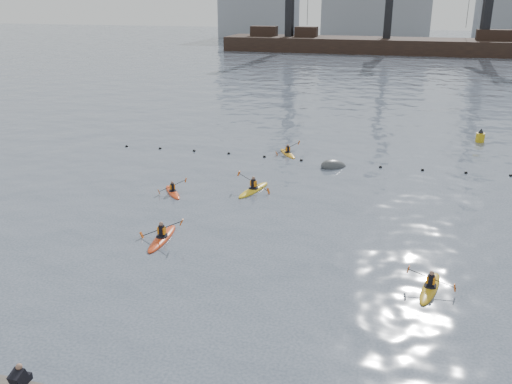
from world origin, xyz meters
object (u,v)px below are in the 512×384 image
at_px(kayaker_2, 173,192).
at_px(nav_buoy, 480,137).
at_px(kayaker_3, 253,189).
at_px(kayaker_5, 288,153).
at_px(mooring_buoy, 334,167).
at_px(kayaker_0, 162,238).
at_px(kayaker_1, 430,287).

relative_size(kayaker_2, nav_buoy, 1.90).
distance_m(kayaker_3, kayaker_5, 9.09).
distance_m(mooring_buoy, nav_buoy, 15.54).
height_order(kayaker_0, kayaker_2, kayaker_0).
distance_m(kayaker_3, nav_buoy, 23.35).
distance_m(kayaker_3, mooring_buoy, 7.95).
bearing_deg(kayaker_5, kayaker_2, -148.47).
bearing_deg(mooring_buoy, kayaker_1, -68.82).
bearing_deg(nav_buoy, kayaker_0, -125.13).
bearing_deg(kayaker_1, nav_buoy, 92.42).
bearing_deg(kayaker_0, kayaker_3, 69.60).
bearing_deg(kayaker_3, kayaker_1, -27.73).
relative_size(kayaker_1, kayaker_5, 1.14).
relative_size(kayaker_0, kayaker_3, 1.00).
bearing_deg(kayaker_2, kayaker_3, -18.25).
relative_size(mooring_buoy, nav_buoy, 1.60).
xyz_separation_m(kayaker_2, kayaker_3, (4.93, 1.78, 0.02)).
bearing_deg(nav_buoy, kayaker_3, -131.98).
distance_m(kayaker_2, nav_buoy, 28.08).
bearing_deg(kayaker_5, kayaker_3, -124.66).
relative_size(kayaker_1, kayaker_2, 1.25).
xyz_separation_m(kayaker_2, kayaker_5, (5.23, 10.87, 0.00)).
bearing_deg(kayaker_0, kayaker_1, -10.30).
distance_m(kayaker_0, kayaker_5, 17.82).
height_order(kayaker_1, nav_buoy, nav_buoy).
bearing_deg(kayaker_2, mooring_buoy, 4.22).
distance_m(kayaker_0, mooring_buoy, 16.67).
height_order(kayaker_2, mooring_buoy, kayaker_2).
height_order(kayaker_1, kayaker_5, kayaker_5).
distance_m(kayaker_1, kayaker_2, 17.82).
bearing_deg(kayaker_3, mooring_buoy, 72.18).
bearing_deg(kayaker_3, kayaker_5, 103.34).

